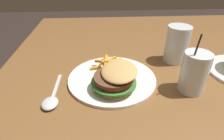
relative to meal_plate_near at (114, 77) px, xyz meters
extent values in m
cube|color=brown|center=(0.03, 0.22, -0.04)|extent=(1.61, 1.26, 0.03)
cylinder|color=brown|center=(-0.70, -0.34, -0.42)|extent=(0.08, 0.08, 0.73)
cylinder|color=brown|center=(-0.70, 0.78, -0.42)|extent=(0.08, 0.08, 0.73)
cylinder|color=white|center=(-0.03, 0.00, -0.02)|extent=(0.29, 0.29, 0.01)
ellipsoid|color=tan|center=(0.03, 0.00, -0.01)|extent=(0.15, 0.13, 0.02)
cylinder|color=#38752D|center=(0.03, 0.00, 0.01)|extent=(0.16, 0.16, 0.01)
cylinder|color=red|center=(0.03, 0.00, 0.01)|extent=(0.13, 0.13, 0.01)
cylinder|color=brown|center=(0.03, 0.00, 0.02)|extent=(0.14, 0.14, 0.01)
ellipsoid|color=tan|center=(0.03, 0.01, 0.04)|extent=(0.15, 0.13, 0.04)
cube|color=gold|center=(-0.13, 0.03, -0.01)|extent=(0.06, 0.05, 0.03)
cube|color=gold|center=(-0.10, -0.02, 0.01)|extent=(0.03, 0.08, 0.01)
cube|color=gold|center=(-0.08, -0.02, 0.01)|extent=(0.08, 0.02, 0.03)
cube|color=gold|center=(-0.04, 0.04, -0.01)|extent=(0.07, 0.05, 0.03)
cube|color=gold|center=(-0.11, -0.01, 0.01)|extent=(0.05, 0.06, 0.01)
cube|color=gold|center=(-0.07, -0.01, 0.01)|extent=(0.06, 0.02, 0.01)
cube|color=gold|center=(-0.03, 0.00, -0.01)|extent=(0.07, 0.07, 0.04)
cube|color=gold|center=(-0.08, 0.00, 0.02)|extent=(0.05, 0.04, 0.03)
cube|color=gold|center=(-0.03, 0.03, -0.01)|extent=(0.05, 0.03, 0.01)
cube|color=gold|center=(-0.08, -0.04, -0.01)|extent=(0.02, 0.08, 0.01)
cube|color=gold|center=(-0.09, -0.01, 0.01)|extent=(0.07, 0.04, 0.01)
cube|color=gold|center=(-0.09, 0.00, 0.01)|extent=(0.03, 0.08, 0.01)
cube|color=gold|center=(-0.11, 0.01, 0.00)|extent=(0.03, 0.06, 0.01)
cube|color=gold|center=(-0.05, -0.04, -0.01)|extent=(0.08, 0.03, 0.04)
cube|color=gold|center=(-0.05, 0.00, 0.00)|extent=(0.05, 0.07, 0.02)
cube|color=gold|center=(-0.05, -0.03, 0.00)|extent=(0.07, 0.04, 0.01)
cube|color=gold|center=(-0.09, 0.00, 0.01)|extent=(0.01, 0.08, 0.02)
cylinder|color=silver|center=(-0.14, 0.25, 0.04)|extent=(0.09, 0.09, 0.14)
cylinder|color=gold|center=(-0.14, 0.25, 0.03)|extent=(0.08, 0.08, 0.12)
cylinder|color=silver|center=(0.05, 0.24, 0.04)|extent=(0.08, 0.08, 0.13)
cylinder|color=yellow|center=(0.05, 0.24, 0.02)|extent=(0.07, 0.07, 0.10)
cylinder|color=black|center=(0.05, 0.22, 0.07)|extent=(0.02, 0.01, 0.19)
ellipsoid|color=silver|center=(0.09, -0.18, -0.02)|extent=(0.06, 0.05, 0.02)
cube|color=silver|center=(0.00, -0.18, -0.02)|extent=(0.13, 0.01, 0.00)
camera|label=1|loc=(0.50, -0.04, 0.34)|focal=30.00mm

